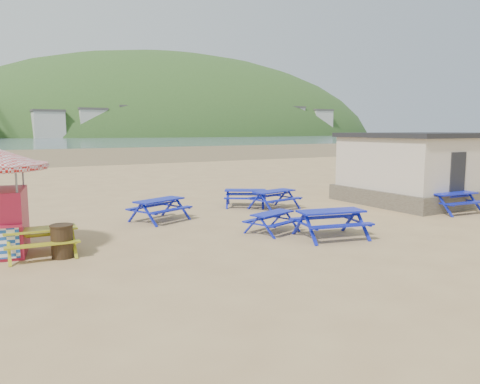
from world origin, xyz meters
TOP-DOWN VIEW (x-y plane):
  - ground at (0.00, 0.00)m, footprint 400.00×400.00m
  - wet_sand at (0.00, 55.00)m, footprint 400.00×400.00m
  - picnic_table_blue_a at (-2.19, 2.58)m, footprint 2.33×2.13m
  - picnic_table_blue_b at (2.15, 3.75)m, footprint 2.23×2.13m
  - picnic_table_blue_c at (2.85, 2.59)m, footprint 2.12×1.83m
  - picnic_table_blue_d at (0.28, -1.09)m, footprint 1.89×1.70m
  - picnic_table_blue_e at (1.42, -2.60)m, footprint 2.34×2.03m
  - picnic_table_blue_f at (8.56, -1.69)m, footprint 2.07×1.73m
  - picnic_table_yellow at (-6.56, -0.41)m, footprint 1.84×1.51m
  - litter_bin at (-6.11, -0.83)m, footprint 0.59×0.59m
  - amenity_block at (10.50, 1.00)m, footprint 7.40×5.40m
  - headland_town at (90.00, 229.68)m, footprint 264.00×144.00m

SIDE VIEW (x-z plane):
  - headland_town at x=90.00m, z-range -63.91..44.09m
  - ground at x=0.00m, z-range 0.00..0.00m
  - wet_sand at x=0.00m, z-range 0.00..0.00m
  - picnic_table_blue_d at x=0.28m, z-range 0.00..0.66m
  - picnic_table_blue_b at x=2.15m, z-range 0.00..0.73m
  - picnic_table_yellow at x=-6.56m, z-range 0.00..0.75m
  - picnic_table_blue_c at x=2.85m, z-range 0.00..0.78m
  - picnic_table_blue_a at x=-2.19m, z-range 0.00..0.79m
  - picnic_table_blue_f at x=8.56m, z-range 0.00..0.81m
  - picnic_table_blue_e at x=1.42m, z-range 0.00..0.86m
  - litter_bin at x=-6.11m, z-range 0.01..0.88m
  - amenity_block at x=10.50m, z-range -0.01..3.14m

